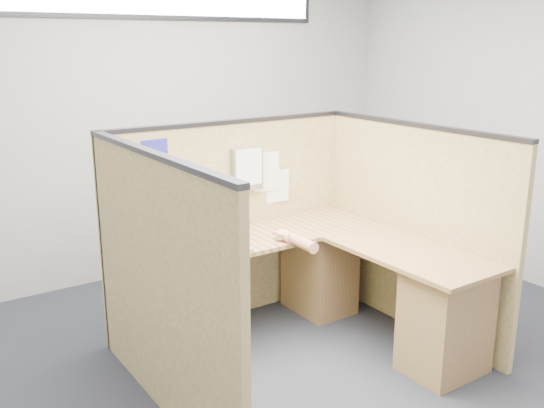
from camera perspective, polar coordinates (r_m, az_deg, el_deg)
floor at (r=4.16m, az=3.73°, el=-15.00°), size 5.00×5.00×0.00m
wall_back at (r=5.58m, az=-10.49°, el=7.82°), size 5.00×0.00×5.00m
cubicle_partitions at (r=4.16m, az=0.29°, el=-3.35°), size 2.06×1.83×1.53m
l_desk at (r=4.29m, az=3.41°, el=-8.17°), size 1.95×1.75×0.73m
laptop at (r=4.26m, az=-7.56°, el=-2.79°), size 0.34×0.34×0.22m
keyboard at (r=3.99m, az=-5.21°, el=-4.57°), size 0.47×0.18×0.03m
mouse at (r=4.25m, az=1.02°, el=-3.12°), size 0.12×0.08×0.05m
hand_forearm at (r=4.14m, az=2.33°, el=-3.41°), size 0.12×0.41×0.09m
blue_poster at (r=4.19m, az=-10.93°, el=4.20°), size 0.20×0.02×0.26m
american_flag at (r=4.12m, az=-13.09°, el=3.52°), size 0.22×0.01×0.38m
file_holder at (r=4.53m, az=-2.34°, el=3.30°), size 0.25×0.05×0.33m
paper_left at (r=4.66m, az=-0.60°, el=3.05°), size 0.24×0.02×0.30m
paper_right at (r=4.74m, az=0.52°, el=1.70°), size 0.20×0.02×0.26m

